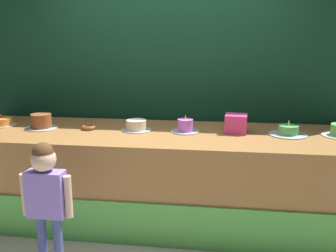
% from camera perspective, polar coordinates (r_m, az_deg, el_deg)
% --- Properties ---
extents(ground_plane, '(12.00, 12.00, 0.00)m').
position_cam_1_polar(ground_plane, '(3.31, -2.72, -18.32)').
color(ground_plane, '#BCB29E').
extents(stage_platform, '(3.94, 1.11, 0.88)m').
position_cam_1_polar(stage_platform, '(3.59, -1.25, -7.85)').
color(stage_platform, '#9E6B38').
rests_on(stage_platform, ground_plane).
extents(curtain_backdrop, '(4.30, 0.08, 2.85)m').
position_cam_1_polar(curtain_backdrop, '(4.01, 0.13, 8.84)').
color(curtain_backdrop, '#113823').
rests_on(curtain_backdrop, ground_plane).
extents(child_figure, '(0.40, 0.18, 1.02)m').
position_cam_1_polar(child_figure, '(2.85, -18.68, -9.51)').
color(child_figure, '#3F4C8C').
rests_on(child_figure, ground_plane).
extents(pink_box, '(0.22, 0.21, 0.18)m').
position_cam_1_polar(pink_box, '(3.48, 10.65, 0.37)').
color(pink_box, '#E83E8E').
rests_on(pink_box, stage_platform).
extents(donut, '(0.14, 0.14, 0.04)m').
position_cam_1_polar(donut, '(3.65, -12.41, -0.21)').
color(donut, brown).
rests_on(donut, stage_platform).
extents(cake_far_left, '(0.30, 0.30, 0.12)m').
position_cam_1_polar(cake_far_left, '(4.10, -24.88, 0.59)').
color(cake_far_left, silver).
rests_on(cake_far_left, stage_platform).
extents(cake_left, '(0.32, 0.32, 0.15)m').
position_cam_1_polar(cake_left, '(3.81, -19.33, 0.62)').
color(cake_left, silver).
rests_on(cake_left, stage_platform).
extents(cake_center_left, '(0.29, 0.29, 0.10)m').
position_cam_1_polar(cake_center_left, '(3.53, -5.02, 0.05)').
color(cake_center_left, silver).
rests_on(cake_center_left, stage_platform).
extents(cake_center_right, '(0.27, 0.27, 0.17)m').
position_cam_1_polar(cake_center_right, '(3.46, 2.74, -0.07)').
color(cake_center_right, silver).
rests_on(cake_center_right, stage_platform).
extents(cake_right, '(0.35, 0.35, 0.15)m').
position_cam_1_polar(cake_right, '(3.53, 18.41, -0.78)').
color(cake_right, silver).
rests_on(cake_right, stage_platform).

